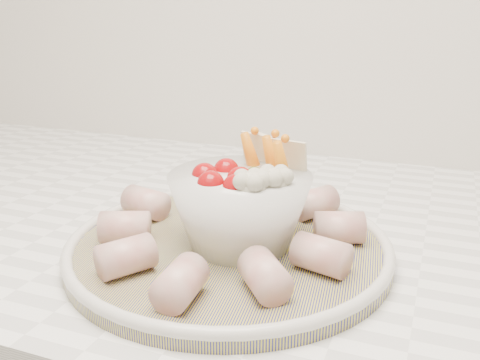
% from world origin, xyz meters
% --- Properties ---
extents(serving_platter, '(0.37, 0.37, 0.02)m').
position_xyz_m(serving_platter, '(-0.13, 1.34, 0.93)').
color(serving_platter, navy).
rests_on(serving_platter, kitchen_counter).
extents(veggie_bowl, '(0.14, 0.14, 0.11)m').
position_xyz_m(veggie_bowl, '(-0.12, 1.34, 0.98)').
color(veggie_bowl, white).
rests_on(veggie_bowl, serving_platter).
extents(cured_meat_rolls, '(0.28, 0.27, 0.03)m').
position_xyz_m(cured_meat_rolls, '(-0.13, 1.34, 0.95)').
color(cured_meat_rolls, '#BC5C56').
rests_on(cured_meat_rolls, serving_platter).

